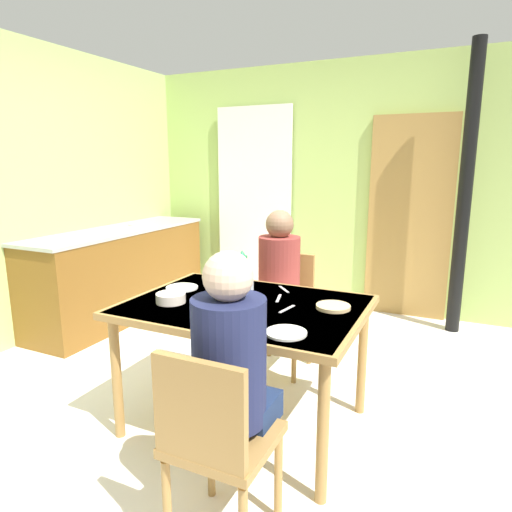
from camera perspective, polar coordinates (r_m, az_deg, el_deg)
name	(u,v)px	position (r m, az deg, el deg)	size (l,w,h in m)	color
ground_plane	(210,403)	(3.09, -5.88, -18.20)	(6.32, 6.32, 0.00)	silver
wall_back	(323,187)	(4.92, 8.62, 8.72)	(4.26, 0.10, 2.57)	#A6C265
wall_left	(49,192)	(4.49, -25.02, 7.45)	(0.10, 3.64, 2.57)	#A2BF69
door_wooden	(409,218)	(4.69, 19.05, 4.57)	(0.80, 0.05, 2.00)	olive
stove_pipe_column	(465,193)	(4.37, 25.22, 7.33)	(0.12, 0.12, 2.57)	black
curtain_panel	(254,204)	(5.12, -0.27, 6.67)	(0.90, 0.03, 2.16)	white
kitchen_counter	(121,273)	(4.72, -16.96, -2.04)	(0.61, 2.10, 0.91)	brown
dining_table	(245,316)	(2.58, -1.43, -7.66)	(1.34, 0.98, 0.76)	olive
chair_near_diner	(215,438)	(1.87, -5.28, -22.24)	(0.40, 0.40, 0.87)	olive
chair_far_diner	(285,303)	(3.40, 3.72, -6.09)	(0.40, 0.40, 0.87)	olive
person_near_diner	(231,357)	(1.84, -3.25, -12.77)	(0.30, 0.37, 0.77)	#1A2A4E
person_far_diner	(278,271)	(3.20, 2.89, -1.94)	(0.30, 0.37, 0.77)	brown
water_bottle_green_near	(242,273)	(2.71, -1.77, -2.25)	(0.06, 0.06, 0.27)	#258248
serving_bowl_center	(171,298)	(2.61, -10.87, -5.29)	(0.17, 0.17, 0.06)	beige
dinner_plate_near_left	(286,333)	(2.13, 3.89, -9.78)	(0.20, 0.20, 0.01)	white
dinner_plate_near_right	(182,288)	(2.89, -9.46, -4.01)	(0.20, 0.20, 0.01)	white
dinner_plate_far_center	(229,285)	(2.92, -3.50, -3.69)	(0.22, 0.22, 0.01)	white
drinking_glass_by_near_diner	(249,283)	(2.81, -0.92, -3.47)	(0.06, 0.06, 0.09)	silver
drinking_glass_by_far_diner	(216,305)	(2.36, -5.16, -6.30)	(0.06, 0.06, 0.11)	silver
bread_plate_sliced	(333,307)	(2.51, 9.87, -6.42)	(0.19, 0.19, 0.02)	#DBB77A
cutlery_knife_near	(256,319)	(2.31, -0.06, -8.04)	(0.15, 0.02, 0.00)	silver
cutlery_fork_near	(284,289)	(2.83, 3.58, -4.27)	(0.15, 0.02, 0.00)	silver
cutlery_knife_far	(279,298)	(2.65, 2.92, -5.43)	(0.15, 0.02, 0.00)	silver
cutlery_fork_far	(287,309)	(2.47, 3.98, -6.79)	(0.15, 0.02, 0.00)	silver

